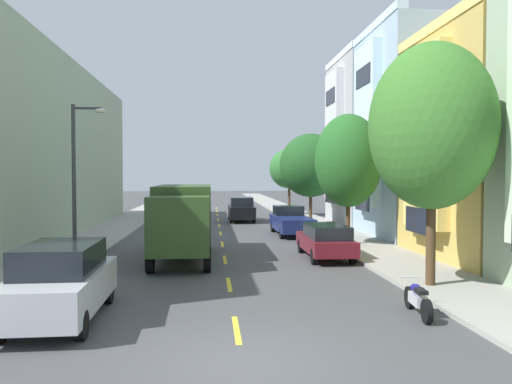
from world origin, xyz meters
The scene contains 20 objects.
ground_plane centered at (0.00, 30.00, 0.00)m, with size 160.00×160.00×0.00m, color #424244.
sidewalk_left centered at (-7.10, 28.00, 0.07)m, with size 3.20×120.00×0.14m, color #99968E.
sidewalk_right centered at (7.10, 28.00, 0.07)m, with size 3.20×120.00×0.14m, color #99968E.
lane_centerline_dashes centered at (0.00, 24.50, 0.00)m, with size 0.14×47.20×0.01m.
townhouse_third_powder_blue centered at (13.81, 18.86, 6.01)m, with size 11.03×7.84×12.41m.
townhouse_fourth_dove_grey centered at (13.70, 26.90, 6.04)m, with size 10.82×7.84×12.49m.
street_tree_nearest centered at (6.40, 5.73, 5.20)m, with size 3.98×3.98×7.71m.
street_tree_second centered at (6.40, 15.54, 4.40)m, with size 3.43×3.43×6.64m.
street_tree_third centered at (6.40, 25.36, 4.35)m, with size 4.36×4.36×6.44m.
street_tree_farthest centered at (6.40, 35.17, 4.25)m, with size 3.55×3.55×5.91m.
street_lamp centered at (-5.94, 11.19, 3.85)m, with size 1.35×0.28×6.36m.
delivery_box_truck centered at (-1.80, 12.50, 1.84)m, with size 2.40×7.96×3.19m.
parked_pickup_navy centered at (4.31, 20.96, 0.83)m, with size 2.12×5.34×1.73m.
parked_suv_silver centered at (-4.35, 3.16, 0.99)m, with size 2.02×4.83×1.93m.
parked_pickup_orange centered at (-4.25, 35.25, 0.83)m, with size 2.00×5.30×1.73m.
parked_wagon_burgundy centered at (4.42, 11.97, 0.80)m, with size 1.86×4.71×1.50m.
parked_hatchback_red centered at (-4.33, 41.77, 0.76)m, with size 1.85×4.05×1.50m.
parked_pickup_charcoal centered at (-4.22, 47.46, 0.83)m, with size 2.03×5.31×1.73m.
moving_black_sedan centered at (1.80, 30.25, 0.99)m, with size 1.95×4.80×1.93m.
parked_motorcycle centered at (4.75, 2.79, 0.41)m, with size 0.62×2.05×0.90m.
Camera 1 is at (-0.60, -9.89, 3.64)m, focal length 35.70 mm.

